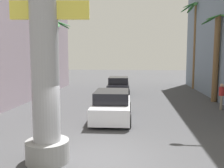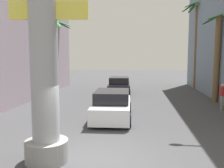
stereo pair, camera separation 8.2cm
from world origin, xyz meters
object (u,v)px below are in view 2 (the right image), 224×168
car_far (119,86)px  car_lead (112,106)px  palm_tree_mid_right (218,51)px  neon_sign_pole (44,38)px  palm_tree_far_right (197,35)px  pedestrian_mid_right (222,95)px  palm_tree_far_left (56,44)px

car_far → car_lead: bearing=-88.0°
car_lead → car_far: size_ratio=1.06×
palm_tree_mid_right → car_far: bearing=156.1°
neon_sign_pole → car_far: bearing=85.4°
neon_sign_pole → palm_tree_far_right: bearing=65.6°
car_far → neon_sign_pole: bearing=-94.6°
car_far → palm_tree_far_right: 10.32m
car_far → pedestrian_mid_right: size_ratio=2.63×
car_lead → car_far: bearing=92.0°
palm_tree_far_right → palm_tree_mid_right: 8.27m
palm_tree_far_left → palm_tree_mid_right: bearing=-22.5°
neon_sign_pole → pedestrian_mid_right: bearing=46.9°
pedestrian_mid_right → palm_tree_mid_right: bearing=80.9°
palm_tree_far_right → palm_tree_mid_right: (-0.22, -8.07, -1.81)m
car_lead → car_far: (-0.32, 9.19, -0.00)m
car_lead → palm_tree_mid_right: 9.79m
palm_tree_mid_right → pedestrian_mid_right: palm_tree_mid_right is taller
palm_tree_far_left → car_lead: bearing=-59.0°
neon_sign_pole → car_far: size_ratio=2.11×
car_far → palm_tree_far_left: 8.21m
palm_tree_mid_right → palm_tree_far_left: bearing=157.5°
palm_tree_far_left → pedestrian_mid_right: 16.75m
car_lead → palm_tree_far_left: bearing=121.0°
car_lead → pedestrian_mid_right: size_ratio=2.79×
car_far → palm_tree_far_left: (-6.74, 2.58, 3.92)m
neon_sign_pole → palm_tree_far_right: neon_sign_pole is taller
palm_tree_far_right → palm_tree_mid_right: bearing=-91.6°
palm_tree_far_right → palm_tree_mid_right: size_ratio=1.39×
pedestrian_mid_right → palm_tree_far_left: bearing=147.8°
neon_sign_pole → car_far: 15.39m
neon_sign_pole → palm_tree_far_right: 21.73m
palm_tree_far_right → palm_tree_far_left: bearing=-171.6°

